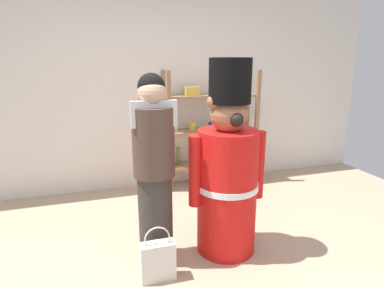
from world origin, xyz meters
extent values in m
plane|color=tan|center=(0.00, 0.00, 0.00)|extent=(6.40, 6.40, 0.00)
cube|color=silver|center=(0.00, 2.20, 1.30)|extent=(6.40, 0.12, 2.60)
cube|color=#93704C|center=(0.16, 1.83, 0.77)|extent=(0.05, 0.05, 1.55)
cube|color=#93704C|center=(1.38, 1.83, 0.77)|extent=(0.05, 0.05, 1.55)
cube|color=#93704C|center=(0.16, 2.13, 0.77)|extent=(0.05, 0.05, 1.55)
cube|color=#93704C|center=(1.38, 2.13, 0.77)|extent=(0.05, 0.05, 1.55)
cube|color=#93704C|center=(0.77, 1.98, 0.28)|extent=(1.22, 0.30, 0.04)
cube|color=#93704C|center=(0.77, 1.98, 0.74)|extent=(1.22, 0.30, 0.04)
cube|color=#93704C|center=(0.77, 1.98, 1.21)|extent=(1.22, 0.30, 0.04)
cylinder|color=white|center=(0.28, 2.01, 0.82)|extent=(0.08, 0.08, 0.11)
cylinder|color=yellow|center=(0.53, 2.01, 0.81)|extent=(0.10, 0.10, 0.10)
cylinder|color=navy|center=(0.77, 1.95, 0.81)|extent=(0.09, 0.09, 0.10)
cylinder|color=green|center=(1.01, 1.97, 0.81)|extent=(0.10, 0.10, 0.10)
cylinder|color=blue|center=(1.26, 1.97, 0.81)|extent=(0.07, 0.07, 0.09)
cylinder|color=#596B33|center=(0.31, 2.01, 0.42)|extent=(0.06, 0.06, 0.24)
cylinder|color=navy|center=(0.62, 1.95, 0.42)|extent=(0.08, 0.08, 0.24)
cylinder|color=silver|center=(0.92, 1.99, 0.39)|extent=(0.08, 0.08, 0.18)
cylinder|color=#B27226|center=(1.23, 1.99, 0.40)|extent=(0.08, 0.08, 0.21)
cube|color=gold|center=(0.50, 1.98, 1.28)|extent=(0.18, 0.14, 0.11)
cube|color=#B21E2D|center=(1.04, 1.98, 1.29)|extent=(0.17, 0.13, 0.13)
cylinder|color=red|center=(0.33, 0.39, 0.55)|extent=(0.52, 0.52, 1.10)
cylinder|color=white|center=(0.33, 0.39, 0.61)|extent=(0.54, 0.54, 0.05)
sphere|color=#9D6644|center=(0.33, 0.39, 1.23)|extent=(0.32, 0.32, 0.32)
sphere|color=#9D6644|center=(0.20, 0.39, 1.34)|extent=(0.11, 0.11, 0.11)
sphere|color=#9D6644|center=(0.47, 0.39, 1.34)|extent=(0.11, 0.11, 0.11)
cylinder|color=black|center=(0.33, 0.39, 1.50)|extent=(0.34, 0.34, 0.36)
cylinder|color=red|center=(0.04, 0.39, 0.77)|extent=(0.11, 0.11, 0.60)
cylinder|color=red|center=(0.62, 0.39, 0.77)|extent=(0.11, 0.11, 0.60)
sphere|color=black|center=(0.33, 0.24, 1.21)|extent=(0.11, 0.11, 0.11)
cylinder|color=#38332D|center=(-0.30, 0.42, 0.38)|extent=(0.28, 0.28, 0.76)
cylinder|color=#4C382D|center=(-0.30, 0.42, 1.04)|extent=(0.33, 0.33, 0.55)
sphere|color=tan|center=(-0.30, 0.42, 1.41)|extent=(0.22, 0.22, 0.22)
cube|color=silver|center=(-0.30, 0.35, 1.27)|extent=(0.35, 0.04, 0.20)
sphere|color=black|center=(-0.30, 0.44, 1.46)|extent=(0.21, 0.21, 0.21)
cube|color=silver|center=(-0.34, 0.14, 0.15)|extent=(0.27, 0.11, 0.31)
torus|color=silver|center=(-0.34, 0.14, 0.35)|extent=(0.20, 0.01, 0.20)
camera|label=1|loc=(-0.73, -2.01, 1.65)|focal=30.07mm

